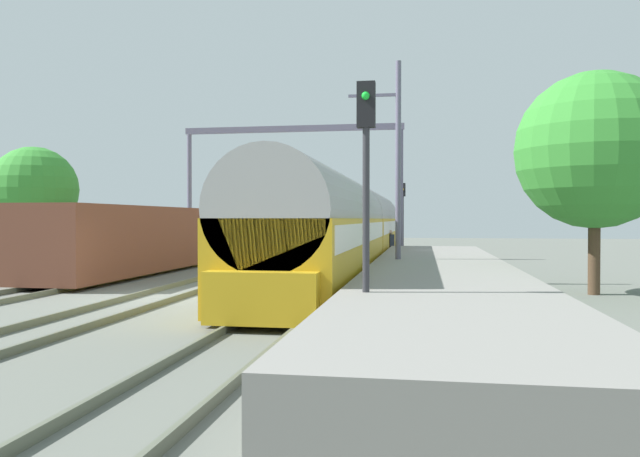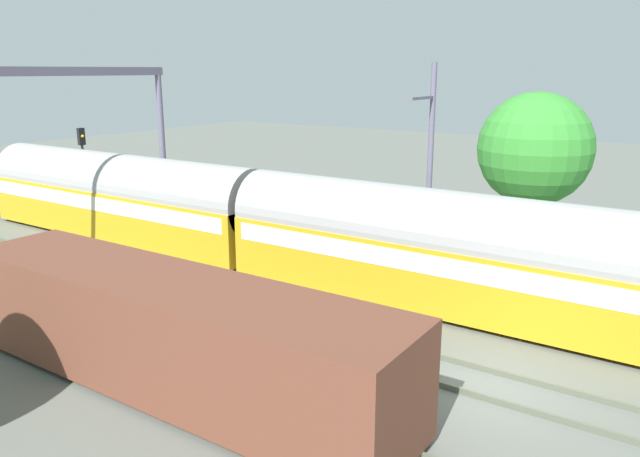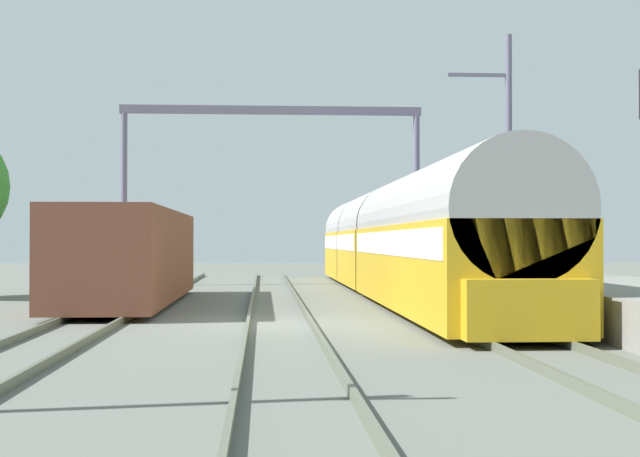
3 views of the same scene
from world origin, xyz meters
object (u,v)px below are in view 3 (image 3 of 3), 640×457
(person_crossing, at_px, (412,263))
(railway_signal_far, at_px, (395,219))
(catenary_gantry, at_px, (272,156))
(freight_car, at_px, (131,256))
(passenger_train, at_px, (396,240))

(person_crossing, height_order, railway_signal_far, railway_signal_far)
(catenary_gantry, bearing_deg, freight_car, -110.47)
(person_crossing, relative_size, catenary_gantry, 0.13)
(person_crossing, xyz_separation_m, railway_signal_far, (0.41, 7.78, 2.03))
(railway_signal_far, relative_size, catenary_gantry, 0.36)
(person_crossing, bearing_deg, passenger_train, -160.97)
(freight_car, xyz_separation_m, catenary_gantry, (4.40, 11.78, 4.21))
(railway_signal_far, xyz_separation_m, catenary_gantry, (-6.32, -6.10, 2.62))
(passenger_train, xyz_separation_m, person_crossing, (1.50, 5.69, -0.94))
(passenger_train, bearing_deg, person_crossing, 75.20)
(catenary_gantry, bearing_deg, person_crossing, -15.86)
(freight_car, distance_m, person_crossing, 14.44)
(catenary_gantry, bearing_deg, passenger_train, -59.16)
(freight_car, height_order, railway_signal_far, railway_signal_far)
(railway_signal_far, height_order, catenary_gantry, catenary_gantry)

